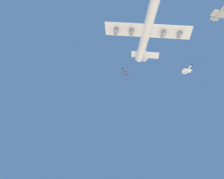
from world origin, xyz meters
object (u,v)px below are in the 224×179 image
(chase_jet_lead, at_px, (220,11))
(chase_jet_right_wing, at_px, (188,69))
(carrier_jet, at_px, (148,29))
(chase_jet_left_wing, at_px, (125,72))

(chase_jet_lead, xyz_separation_m, chase_jet_right_wing, (-64.18, -44.77, 19.91))
(carrier_jet, bearing_deg, chase_jet_right_wing, 141.60)
(carrier_jet, distance_m, chase_jet_right_wing, 60.75)
(chase_jet_lead, height_order, chase_jet_right_wing, chase_jet_right_wing)
(carrier_jet, height_order, chase_jet_right_wing, carrier_jet)
(carrier_jet, distance_m, chase_jet_lead, 51.10)
(chase_jet_left_wing, relative_size, chase_jet_right_wing, 1.10)
(chase_jet_lead, relative_size, chase_jet_right_wing, 1.00)
(chase_jet_left_wing, distance_m, chase_jet_right_wing, 64.07)
(carrier_jet, xyz_separation_m, chase_jet_left_wing, (-51.05, -58.37, 19.04))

